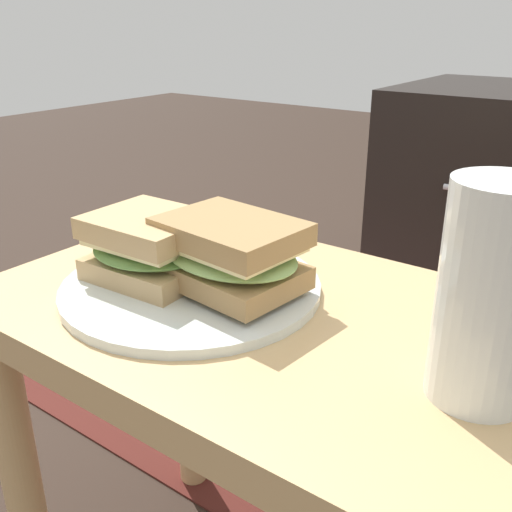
# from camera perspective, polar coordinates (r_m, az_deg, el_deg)

# --- Properties ---
(side_table) EXTENTS (0.56, 0.36, 0.46)m
(side_table) POSITION_cam_1_polar(r_m,az_deg,el_deg) (0.62, 0.70, -12.35)
(side_table) COLOR tan
(side_table) RESTS_ON ground
(area_rug) EXTENTS (1.24, 0.67, 0.01)m
(area_rug) POSITION_cam_1_polar(r_m,az_deg,el_deg) (1.31, -2.02, -10.93)
(area_rug) COLOR #4C1E19
(area_rug) RESTS_ON ground
(plate) EXTENTS (0.26, 0.26, 0.01)m
(plate) POSITION_cam_1_polar(r_m,az_deg,el_deg) (0.60, -6.30, -2.99)
(plate) COLOR silver
(plate) RESTS_ON side_table
(sandwich_front) EXTENTS (0.13, 0.11, 0.07)m
(sandwich_front) POSITION_cam_1_polar(r_m,az_deg,el_deg) (0.61, -10.20, 0.94)
(sandwich_front) COLOR tan
(sandwich_front) RESTS_ON plate
(sandwich_back) EXTENTS (0.15, 0.12, 0.07)m
(sandwich_back) POSITION_cam_1_polar(r_m,az_deg,el_deg) (0.57, -2.45, 0.28)
(sandwich_back) COLOR #9E7A4C
(sandwich_back) RESTS_ON plate
(beer_glass) EXTENTS (0.07, 0.07, 0.16)m
(beer_glass) POSITION_cam_1_polar(r_m,az_deg,el_deg) (0.44, 21.77, -4.02)
(beer_glass) COLOR silver
(beer_glass) RESTS_ON side_table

